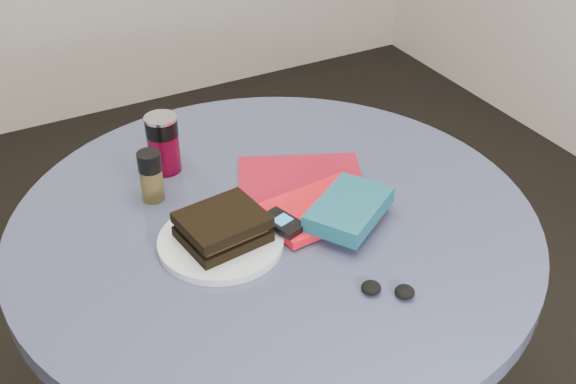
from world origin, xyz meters
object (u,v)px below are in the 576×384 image
soda_can (163,144)px  headphones (388,290)px  sandwich (223,227)px  novel (349,209)px  magazine (301,180)px  mp3_player (283,223)px  plate (221,241)px  pepper_grinder (151,176)px  table (275,283)px  red_book (318,209)px

soda_can → headphones: (0.19, -0.53, -0.05)m
headphones → sandwich: bearing=126.7°
novel → headphones: novel is taller
magazine → mp3_player: 0.18m
sandwich → magazine: 0.25m
soda_can → novel: 0.42m
plate → pepper_grinder: bearing=106.5°
plate → magazine: (0.23, 0.11, -0.00)m
sandwich → headphones: (0.18, -0.25, -0.03)m
mp3_player → magazine: bearing=50.5°
novel → headphones: bearing=-134.9°
novel → pepper_grinder: bearing=106.3°
plate → magazine: plate is taller
soda_can → pepper_grinder: soda_can is taller
plate → sandwich: bearing=-18.9°
table → headphones: size_ratio=11.08×
mp3_player → headphones: size_ratio=0.99×
magazine → novel: (0.00, -0.17, 0.04)m
soda_can → table: bearing=-65.0°
pepper_grinder → sandwich: bearing=-72.5°
sandwich → red_book: (0.19, -0.00, -0.03)m
sandwich → mp3_player: 0.11m
red_book → novel: (0.03, -0.06, 0.02)m
mp3_player → red_book: bearing=14.9°
table → soda_can: soda_can is taller
magazine → novel: novel is taller
magazine → soda_can: bearing=167.2°
sandwich → mp3_player: size_ratio=1.74×
red_book → sandwich: bearing=173.9°
pepper_grinder → red_book: size_ratio=0.51×
magazine → headphones: size_ratio=2.79×
headphones → red_book: bearing=87.7°
plate → pepper_grinder: pepper_grinder is taller
sandwich → magazine: sandwich is taller
soda_can → novel: (0.23, -0.34, -0.02)m
soda_can → sandwich: bearing=-89.2°
table → magazine: size_ratio=3.97×
magazine → headphones: (-0.04, -0.36, 0.01)m
mp3_player → novel: bearing=-15.0°
magazine → sandwich: bearing=-128.5°
pepper_grinder → novel: pepper_grinder is taller
pepper_grinder → novel: size_ratio=0.62×
pepper_grinder → magazine: pepper_grinder is taller
plate → novel: 0.24m
headphones → mp3_player: bearing=109.5°
table → headphones: bearing=-76.1°
plate → mp3_player: (0.11, -0.03, 0.02)m
table → pepper_grinder: size_ratio=9.54×
headphones → pepper_grinder: bearing=119.0°
novel → soda_can: bearing=91.6°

